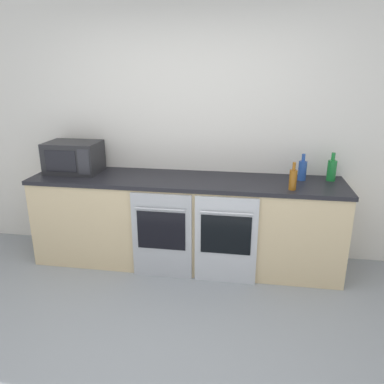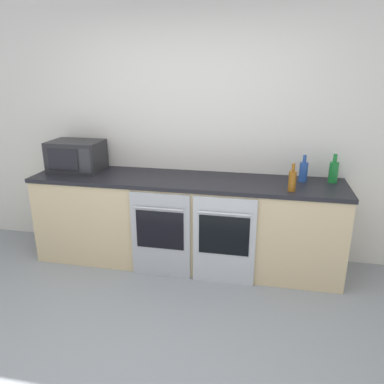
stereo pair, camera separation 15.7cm
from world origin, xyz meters
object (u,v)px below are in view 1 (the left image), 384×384
microwave (74,157)px  bottle_amber (293,179)px  oven_right (226,240)px  bottle_blue (302,170)px  bottle_green (332,170)px  oven_left (162,236)px

microwave → bottle_amber: bearing=-6.9°
oven_right → bottle_amber: (0.57, 0.14, 0.57)m
bottle_blue → bottle_amber: bearing=-109.9°
oven_right → bottle_green: size_ratio=3.12×
oven_right → bottle_blue: 1.01m
bottle_green → bottle_amber: bearing=-138.0°
oven_left → bottle_blue: bottle_blue is taller
oven_left → bottle_blue: size_ratio=3.30×
oven_left → bottle_blue: 1.49m
oven_right → bottle_blue: size_ratio=3.30×
oven_right → oven_left: bearing=180.0°
oven_right → microwave: 1.78m
bottle_blue → oven_right: bearing=-145.6°
oven_right → microwave: (-1.62, 0.41, 0.63)m
oven_right → bottle_green: 1.23m
bottle_green → microwave: bearing=-178.0°
microwave → bottle_amber: microwave is taller
bottle_amber → microwave: bearing=173.1°
oven_right → bottle_amber: bottle_amber is taller
oven_right → microwave: bearing=165.9°
oven_right → bottle_green: bearing=27.4°
oven_left → oven_right: bearing=0.0°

